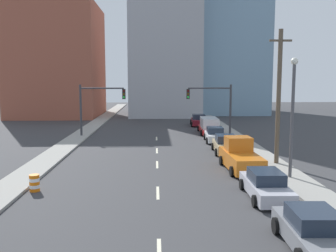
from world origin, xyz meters
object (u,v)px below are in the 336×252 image
Objects in this scene: sedan_white at (215,135)px; sedan_maroon at (199,121)px; traffic_signal_right at (217,102)px; pickup_truck_orange at (240,157)px; street_lamp at (293,109)px; sedan_silver at (266,185)px; utility_pole_right_mid at (279,97)px; traffic_signal_left at (95,102)px; sedan_tan at (226,145)px; traffic_barrel at (34,183)px; sedan_gray at (313,231)px; box_truck_red at (209,126)px.

sedan_maroon is at bearing 93.02° from sedan_white.
pickup_truck_orange is at bearing -93.21° from traffic_signal_right.
street_lamp is at bearing -82.27° from sedan_maroon.
pickup_truck_orange is 1.16× the size of sedan_maroon.
street_lamp is 5.78m from sedan_silver.
utility_pole_right_mid reaches higher than street_lamp.
traffic_signal_right is 15.88m from pickup_truck_orange.
pickup_truck_orange is at bearing -87.95° from sedan_white.
traffic_signal_left and traffic_signal_right have the same top height.
sedan_tan is 0.96× the size of sedan_maroon.
traffic_signal_right is at bearing 98.26° from utility_pole_right_mid.
traffic_barrel is 0.20× the size of sedan_maroon.
traffic_signal_right is at bearing 95.16° from street_lamp.
sedan_gray is 30.04m from box_truck_red.
sedan_tan is (12.61, -9.53, -3.07)m from traffic_signal_left.
utility_pole_right_mid is 7.04m from sedan_tan.
sedan_gray is at bearing -92.58° from pickup_truck_orange.
traffic_signal_right is 0.59× the size of utility_pole_right_mid.
street_lamp reaches higher than sedan_tan.
traffic_signal_left is 1.23× the size of sedan_maroon.
traffic_barrel is 0.21× the size of sedan_tan.
traffic_barrel is (-15.64, -5.95, -4.53)m from utility_pole_right_mid.
street_lamp is at bearing 76.72° from sedan_gray.
sedan_silver is at bearing 91.54° from sedan_gray.
pickup_truck_orange reaches higher than traffic_barrel.
sedan_white is 0.94× the size of sedan_maroon.
sedan_tan reaches higher than traffic_barrel.
street_lamp reaches higher than sedan_white.
pickup_truck_orange is at bearing 90.28° from sedan_silver.
utility_pole_right_mid is 11.78m from sedan_white.
sedan_maroon is at bearing 91.85° from sedan_gray.
utility_pole_right_mid is 1.81× the size of pickup_truck_orange.
sedan_gray is at bearing -92.04° from traffic_signal_right.
sedan_maroon is (0.13, 37.59, 0.01)m from sedan_gray.
sedan_gray is at bearing -89.49° from box_truck_red.
sedan_tan is (-2.84, 4.79, -4.31)m from utility_pole_right_mid.
sedan_tan is (0.24, 18.42, 0.01)m from sedan_gray.
utility_pole_right_mid is at bearing -81.74° from traffic_signal_right.
traffic_signal_right is 22.07m from sedan_silver.
sedan_tan is (0.12, 6.06, -0.20)m from pickup_truck_orange.
traffic_barrel is 15.85m from street_lamp.
box_truck_red is (12.85, 2.08, -2.88)m from traffic_signal_left.
traffic_signal_left is 1.19× the size of sedan_silver.
sedan_tan is at bearing -87.37° from sedan_white.
utility_pole_right_mid is 1.29× the size of street_lamp.
traffic_barrel is 0.15× the size of box_truck_red.
traffic_barrel is 20.91m from sedan_white.
street_lamp is at bearing 7.42° from traffic_barrel.
box_truck_red is 7.57m from sedan_maroon.
traffic_signal_left is at bearing 166.06° from sedan_white.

